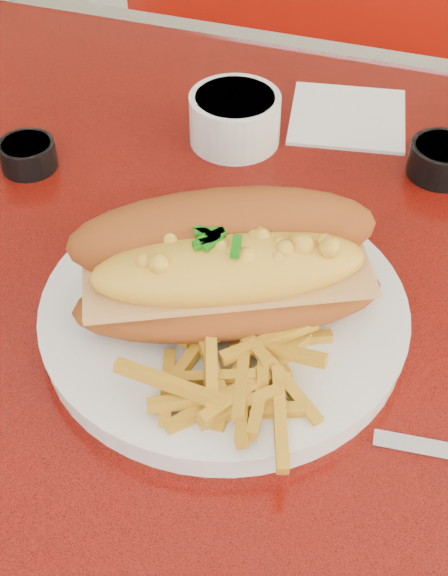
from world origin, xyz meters
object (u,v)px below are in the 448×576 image
(mac_hoagie, at_px, (227,267))
(sauce_cup_right, at_px, (442,158))
(diner_table, at_px, (290,398))
(fork, at_px, (250,238))
(sauce_cup_left, at_px, (28,154))
(booth_bench_far, at_px, (389,185))
(dinner_plate, at_px, (224,314))
(gravy_ramekin, at_px, (235,117))

(mac_hoagie, bearing_deg, sauce_cup_right, 36.86)
(diner_table, height_order, mac_hoagie, mac_hoagie)
(mac_hoagie, bearing_deg, fork, 69.22)
(diner_table, distance_m, sauce_cup_left, 0.35)
(booth_bench_far, relative_size, mac_hoagie, 4.61)
(dinner_plate, relative_size, gravy_ramekin, 3.25)
(dinner_plate, bearing_deg, gravy_ramekin, 106.09)
(mac_hoagie, relative_size, fork, 1.72)
(mac_hoagie, xyz_separation_m, sauce_cup_right, (0.13, 0.26, -0.05))
(sauce_cup_left, relative_size, sauce_cup_right, 0.69)
(diner_table, distance_m, booth_bench_far, 0.87)
(sauce_cup_right, bearing_deg, dinner_plate, -117.85)
(gravy_ramekin, bearing_deg, mac_hoagie, -73.42)
(diner_table, relative_size, fork, 8.14)
(mac_hoagie, distance_m, sauce_cup_left, 0.29)
(gravy_ramekin, bearing_deg, booth_bench_far, 79.43)
(sauce_cup_left, bearing_deg, dinner_plate, -29.33)
(dinner_plate, relative_size, mac_hoagie, 1.38)
(gravy_ramekin, distance_m, sauce_cup_right, 0.21)
(fork, relative_size, gravy_ramekin, 1.37)
(diner_table, relative_size, dinner_plate, 3.43)
(mac_hoagie, bearing_deg, booth_bench_far, 61.31)
(dinner_plate, height_order, sauce_cup_left, sauce_cup_left)
(diner_table, relative_size, gravy_ramekin, 11.14)
(sauce_cup_right, bearing_deg, sauce_cup_left, -163.07)
(booth_bench_far, relative_size, sauce_cup_left, 21.30)
(diner_table, height_order, sauce_cup_right, sauce_cup_right)
(fork, relative_size, sauce_cup_left, 2.68)
(booth_bench_far, xyz_separation_m, gravy_ramekin, (-0.12, -0.63, 0.51))
(mac_hoagie, height_order, sauce_cup_right, mac_hoagie)
(diner_table, height_order, dinner_plate, dinner_plate)
(mac_hoagie, xyz_separation_m, sauce_cup_left, (-0.25, 0.14, -0.05))
(dinner_plate, distance_m, mac_hoagie, 0.05)
(dinner_plate, relative_size, sauce_cup_left, 6.37)
(fork, bearing_deg, booth_bench_far, -3.41)
(gravy_ramekin, bearing_deg, fork, -67.89)
(sauce_cup_left, bearing_deg, gravy_ramekin, 31.26)
(dinner_plate, bearing_deg, sauce_cup_right, 62.15)
(diner_table, relative_size, booth_bench_far, 1.03)
(mac_hoagie, height_order, gravy_ramekin, mac_hoagie)
(sauce_cup_left, bearing_deg, mac_hoagie, -29.27)
(fork, distance_m, sauce_cup_right, 0.22)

